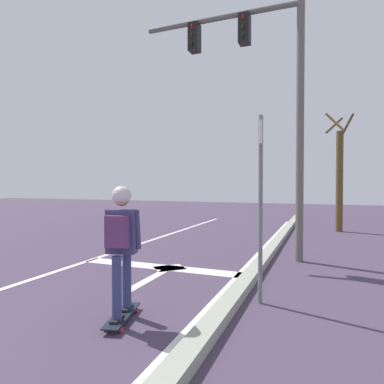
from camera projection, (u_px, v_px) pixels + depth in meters
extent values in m
cube|color=white|center=(60.00, 270.00, 6.28)|extent=(0.12, 20.00, 0.01)
cube|color=white|center=(225.00, 290.00, 5.10)|extent=(0.12, 20.00, 0.01)
cube|color=white|center=(162.00, 267.00, 6.51)|extent=(3.39, 0.40, 0.01)
cube|color=white|center=(148.00, 280.00, 5.66)|extent=(0.16, 1.40, 0.01)
cube|color=white|center=(170.00, 268.00, 6.45)|extent=(0.71, 0.71, 0.01)
cube|color=#9D9E8C|center=(241.00, 287.00, 5.01)|extent=(0.24, 24.00, 0.14)
cube|color=black|center=(122.00, 315.00, 3.94)|extent=(0.39, 0.85, 0.02)
cube|color=#B2B2B7|center=(130.00, 308.00, 4.22)|extent=(0.16, 0.09, 0.01)
cylinder|color=#D3363A|center=(123.00, 310.00, 4.24)|extent=(0.04, 0.06, 0.05)
cylinder|color=#D3363A|center=(137.00, 310.00, 4.21)|extent=(0.04, 0.06, 0.05)
cube|color=#B2B2B7|center=(113.00, 326.00, 3.66)|extent=(0.16, 0.09, 0.01)
cylinder|color=#D3363A|center=(105.00, 329.00, 3.68)|extent=(0.04, 0.06, 0.05)
cylinder|color=#D3363A|center=(122.00, 330.00, 3.65)|extent=(0.04, 0.06, 0.05)
cylinder|color=navy|center=(127.00, 280.00, 4.10)|extent=(0.11, 0.11, 0.73)
cube|color=black|center=(127.00, 308.00, 4.11)|extent=(0.14, 0.25, 0.03)
cylinder|color=navy|center=(117.00, 288.00, 3.76)|extent=(0.11, 0.11, 0.73)
cube|color=black|center=(117.00, 319.00, 3.77)|extent=(0.14, 0.25, 0.03)
cube|color=#3A3763|center=(122.00, 231.00, 3.92)|extent=(0.38, 0.26, 0.51)
cylinder|color=#3A3763|center=(108.00, 229.00, 3.97)|extent=(0.07, 0.07, 0.47)
cylinder|color=#3A3763|center=(137.00, 229.00, 3.92)|extent=(0.07, 0.12, 0.47)
sphere|color=tan|center=(122.00, 198.00, 3.91)|extent=(0.20, 0.20, 0.20)
sphere|color=silver|center=(122.00, 196.00, 3.91)|extent=(0.23, 0.23, 0.23)
cube|color=#582E5C|center=(117.00, 231.00, 3.78)|extent=(0.29, 0.20, 0.36)
cylinder|color=#605F55|center=(300.00, 123.00, 6.93)|extent=(0.16, 0.16, 5.82)
cylinder|color=#605F55|center=(219.00, 18.00, 7.52)|extent=(3.54, 0.12, 0.12)
cube|color=black|center=(245.00, 29.00, 7.31)|extent=(0.24, 0.28, 0.64)
cylinder|color=red|center=(243.00, 17.00, 7.17)|extent=(0.02, 0.10, 0.10)
cylinder|color=#3C3106|center=(243.00, 26.00, 7.17)|extent=(0.02, 0.10, 0.10)
cylinder|color=black|center=(243.00, 36.00, 7.18)|extent=(0.02, 0.10, 0.10)
cube|color=black|center=(195.00, 38.00, 7.74)|extent=(0.24, 0.28, 0.64)
cylinder|color=red|center=(192.00, 26.00, 7.60)|extent=(0.02, 0.10, 0.10)
cylinder|color=#3C3106|center=(192.00, 35.00, 7.60)|extent=(0.02, 0.10, 0.10)
cylinder|color=black|center=(192.00, 44.00, 7.61)|extent=(0.02, 0.10, 0.10)
cylinder|color=slate|center=(260.00, 210.00, 4.51)|extent=(0.06, 0.06, 2.56)
cube|color=white|center=(261.00, 134.00, 4.48)|extent=(0.09, 0.44, 0.30)
cylinder|color=brown|center=(339.00, 181.00, 11.38)|extent=(0.23, 0.23, 3.44)
cylinder|color=brown|center=(348.00, 124.00, 11.40)|extent=(0.41, 0.54, 0.67)
cylinder|color=brown|center=(334.00, 125.00, 11.62)|extent=(0.60, 0.47, 0.59)
cylinder|color=brown|center=(335.00, 122.00, 11.17)|extent=(0.64, 0.48, 0.72)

